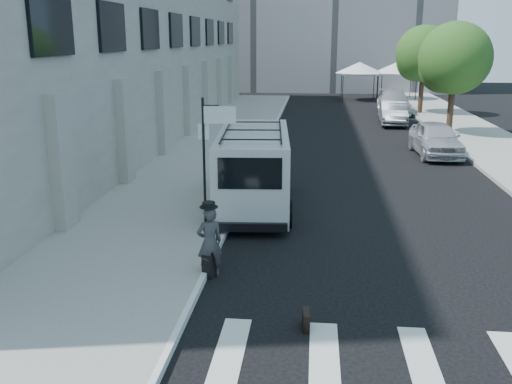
% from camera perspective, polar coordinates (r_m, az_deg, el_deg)
% --- Properties ---
extents(ground, '(120.00, 120.00, 0.00)m').
position_cam_1_polar(ground, '(12.71, 3.92, -8.84)').
color(ground, black).
rests_on(ground, ground).
extents(sidewalk_left, '(4.50, 48.00, 0.15)m').
position_cam_1_polar(sidewalk_left, '(28.44, -3.51, 4.84)').
color(sidewalk_left, gray).
rests_on(sidewalk_left, ground).
extents(sidewalk_right, '(4.00, 56.00, 0.15)m').
position_cam_1_polar(sidewalk_right, '(33.17, 21.04, 5.34)').
color(sidewalk_right, gray).
rests_on(sidewalk_right, ground).
extents(building_left, '(10.00, 44.00, 12.00)m').
position_cam_1_polar(building_left, '(31.89, -16.57, 16.08)').
color(building_left, gray).
rests_on(building_left, ground).
extents(sign_pole, '(1.03, 0.07, 3.50)m').
position_cam_1_polar(sign_pole, '(15.26, -4.40, 5.66)').
color(sign_pole, black).
rests_on(sign_pole, sidewalk_left).
extents(tree_near, '(3.80, 3.83, 6.03)m').
position_cam_1_polar(tree_near, '(32.58, 19.02, 12.28)').
color(tree_near, black).
rests_on(tree_near, ground).
extents(tree_far, '(3.80, 3.83, 6.03)m').
position_cam_1_polar(tree_far, '(41.40, 16.26, 12.94)').
color(tree_far, black).
rests_on(tree_far, ground).
extents(tent_left, '(4.00, 4.00, 3.20)m').
position_cam_1_polar(tent_left, '(49.80, 10.32, 12.11)').
color(tent_left, black).
rests_on(tent_left, ground).
extents(tent_right, '(4.00, 4.00, 3.20)m').
position_cam_1_polar(tent_right, '(50.64, 13.97, 11.96)').
color(tent_right, black).
rests_on(tent_right, ground).
extents(businessman, '(0.70, 0.62, 1.61)m').
position_cam_1_polar(businessman, '(12.65, -4.67, -5.04)').
color(businessman, '#3A393C').
rests_on(businessman, ground).
extents(briefcase, '(0.15, 0.45, 0.34)m').
position_cam_1_polar(briefcase, '(10.73, 5.03, -12.62)').
color(briefcase, black).
rests_on(briefcase, ground).
extents(suitcase, '(0.32, 0.43, 1.07)m').
position_cam_1_polar(suitcase, '(12.83, -4.62, -7.22)').
color(suitcase, black).
rests_on(suitcase, ground).
extents(cargo_van, '(2.61, 6.50, 2.39)m').
position_cam_1_polar(cargo_van, '(17.80, -0.23, 2.43)').
color(cargo_van, silver).
rests_on(cargo_van, ground).
extents(parked_car_a, '(1.99, 4.60, 1.54)m').
position_cam_1_polar(parked_car_a, '(26.99, 17.53, 5.11)').
color(parked_car_a, '#AFB1B8').
rests_on(parked_car_a, ground).
extents(parked_car_b, '(1.75, 4.42, 1.43)m').
position_cam_1_polar(parked_car_b, '(36.22, 13.56, 7.70)').
color(parked_car_b, slate).
rests_on(parked_car_b, ground).
extents(parked_car_c, '(2.66, 5.65, 1.59)m').
position_cam_1_polar(parked_car_c, '(41.49, 13.59, 8.71)').
color(parked_car_c, '#B5B7BE').
rests_on(parked_car_c, ground).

